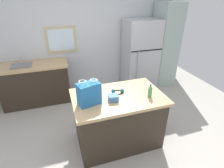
% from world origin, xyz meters
% --- Properties ---
extents(ground, '(6.54, 6.54, 0.00)m').
position_xyz_m(ground, '(0.00, 0.00, 0.00)').
color(ground, '#ADA89E').
extents(back_wall, '(5.45, 0.13, 2.77)m').
position_xyz_m(back_wall, '(-0.01, 2.21, 1.39)').
color(back_wall, silver).
rests_on(back_wall, ground).
extents(kitchen_island, '(1.37, 0.88, 0.89)m').
position_xyz_m(kitchen_island, '(0.15, 0.07, 0.45)').
color(kitchen_island, '#33281E').
rests_on(kitchen_island, ground).
extents(refrigerator, '(0.82, 0.68, 1.72)m').
position_xyz_m(refrigerator, '(1.36, 1.81, 0.86)').
color(refrigerator, '#B7B7BC').
rests_on(refrigerator, ground).
extents(tall_cabinet, '(0.52, 0.60, 2.09)m').
position_xyz_m(tall_cabinet, '(2.05, 1.81, 1.05)').
color(tall_cabinet, '#9EB2A8').
rests_on(tall_cabinet, ground).
extents(sink_counter, '(1.44, 0.67, 1.09)m').
position_xyz_m(sink_counter, '(-1.18, 1.81, 0.46)').
color(sink_counter, '#33281E').
rests_on(sink_counter, ground).
extents(shopping_bag, '(0.33, 0.25, 0.36)m').
position_xyz_m(shopping_bag, '(-0.30, 0.00, 1.04)').
color(shopping_bag, '#236BAD').
rests_on(shopping_bag, kitchen_island).
extents(small_box, '(0.16, 0.14, 0.09)m').
position_xyz_m(small_box, '(0.03, -0.03, 0.93)').
color(small_box, '#4775B7').
rests_on(small_box, kitchen_island).
extents(bottle, '(0.06, 0.06, 0.21)m').
position_xyz_m(bottle, '(0.58, -0.10, 0.98)').
color(bottle, '#4C9956').
rests_on(bottle, kitchen_island).
extents(ear_defenders, '(0.19, 0.18, 0.06)m').
position_xyz_m(ear_defenders, '(0.17, 0.16, 0.91)').
color(ear_defenders, black).
rests_on(ear_defenders, kitchen_island).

